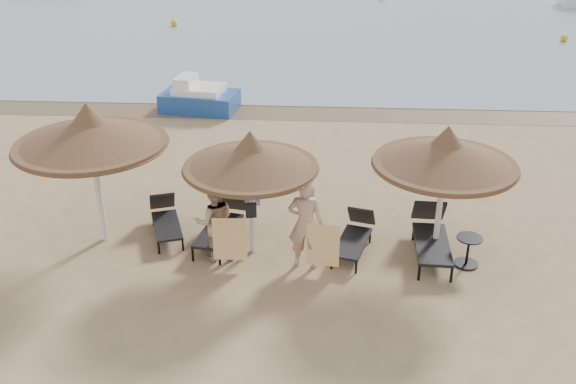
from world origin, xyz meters
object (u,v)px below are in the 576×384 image
object	(u,v)px
person_left	(214,216)
palapa_left	(90,133)
palapa_right	(446,154)
person_right	(306,217)
side_table	(468,252)
lounger_far_left	(165,218)
pedal_boat	(199,98)
lounger_far_right	(431,234)
lounger_near_right	(355,235)
palapa_center	(251,157)
lounger_near_left	(223,222)

from	to	relation	value
person_left	palapa_left	bearing A→B (deg)	-26.47
palapa_right	person_right	xyz separation A→B (m)	(-2.71, -0.63, -1.15)
palapa_left	side_table	size ratio (longest dim) A/B	4.95
palapa_left	lounger_far_left	world-z (taller)	palapa_left
person_left	pedal_boat	bearing A→B (deg)	-90.51
palapa_right	person_left	bearing A→B (deg)	-174.41
lounger_far_right	lounger_near_right	bearing A→B (deg)	-178.04
lounger_far_right	person_right	distance (m)	2.80
palapa_center	lounger_far_right	distance (m)	4.14
lounger_near_right	person_right	distance (m)	1.49
lounger_near_right	palapa_center	bearing A→B (deg)	-158.28
palapa_left	person_left	world-z (taller)	palapa_left
palapa_right	person_right	world-z (taller)	palapa_right
lounger_near_left	person_left	bearing A→B (deg)	-80.42
lounger_near_right	side_table	size ratio (longest dim) A/B	2.79
lounger_near_left	person_left	size ratio (longest dim) A/B	1.02
lounger_near_left	lounger_far_right	size ratio (longest dim) A/B	0.97
palapa_right	side_table	xyz separation A→B (m)	(0.59, -0.39, -1.98)
pedal_boat	side_table	bearing A→B (deg)	-43.23
person_left	lounger_far_left	bearing A→B (deg)	-51.22
palapa_center	lounger_near_right	xyz separation A→B (m)	(2.15, 0.23, -1.83)
person_left	lounger_near_left	bearing A→B (deg)	-104.33
palapa_center	lounger_far_left	distance (m)	2.82
palapa_right	lounger_far_left	size ratio (longest dim) A/B	1.64
palapa_right	side_table	bearing A→B (deg)	-33.62
lounger_near_left	pedal_boat	bearing A→B (deg)	114.69
palapa_center	lounger_near_right	distance (m)	2.84
palapa_center	person_left	distance (m)	1.42
palapa_right	lounger_near_left	size ratio (longest dim) A/B	1.42
palapa_center	palapa_right	bearing A→B (deg)	2.05
lounger_far_right	side_table	xyz separation A→B (m)	(0.69, -0.48, -0.12)
lounger_near_left	side_table	distance (m)	5.20
lounger_near_right	lounger_far_right	world-z (taller)	lounger_far_right
palapa_left	person_right	xyz separation A→B (m)	(4.43, -0.79, -1.37)
lounger_far_left	person_right	bearing A→B (deg)	-40.12
person_left	pedal_boat	distance (m)	9.55
lounger_far_left	lounger_far_right	distance (m)	5.79
palapa_right	lounger_far_left	distance (m)	6.20
palapa_left	lounger_near_right	distance (m)	5.87
person_right	palapa_left	bearing A→B (deg)	-4.38
lounger_far_right	side_table	world-z (taller)	lounger_far_right
palapa_center	person_left	bearing A→B (deg)	-157.07
palapa_center	person_left	world-z (taller)	palapa_center
palapa_center	lounger_far_right	xyz separation A→B (m)	(3.74, 0.22, -1.75)
palapa_right	side_table	size ratio (longest dim) A/B	4.52
lounger_far_left	lounger_near_left	distance (m)	1.33
lounger_far_left	side_table	xyz separation A→B (m)	(6.46, -0.96, -0.04)
palapa_center	palapa_right	world-z (taller)	palapa_right
lounger_far_left	palapa_center	bearing A→B (deg)	-38.45
person_left	palapa_right	bearing A→B (deg)	172.41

